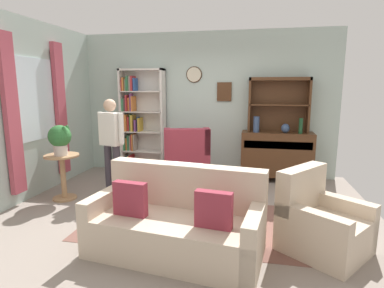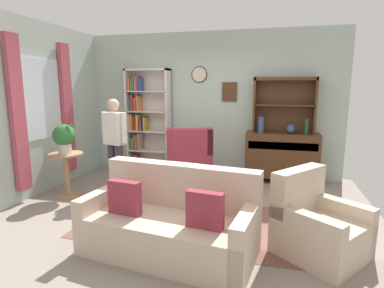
{
  "view_description": "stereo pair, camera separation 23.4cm",
  "coord_description": "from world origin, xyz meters",
  "px_view_note": "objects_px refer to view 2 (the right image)",
  "views": [
    {
      "loc": [
        0.96,
        -4.08,
        1.75
      ],
      "look_at": [
        0.1,
        0.2,
        0.95
      ],
      "focal_mm": 29.35,
      "sensor_mm": 36.0,
      "label": 1
    },
    {
      "loc": [
        1.19,
        -4.03,
        1.75
      ],
      "look_at": [
        0.1,
        0.2,
        0.95
      ],
      "focal_mm": 29.35,
      "sensor_mm": 36.0,
      "label": 2
    }
  ],
  "objects_px": {
    "bottle_wine": "(306,127)",
    "wingback_chair": "(190,164)",
    "sideboard_hutch": "(284,97)",
    "potted_plant_large": "(64,137)",
    "armchair_floral": "(317,228)",
    "book_stack": "(185,184)",
    "sideboard": "(282,155)",
    "person_reading": "(115,139)",
    "couch_floral": "(171,223)",
    "vase_tall": "(261,125)",
    "bookshelf": "(145,121)",
    "coffee_table": "(194,191)",
    "vase_round": "(291,129)",
    "plant_stand": "(67,170)"
  },
  "relations": [
    {
      "from": "couch_floral",
      "to": "coffee_table",
      "type": "height_order",
      "value": "couch_floral"
    },
    {
      "from": "wingback_chair",
      "to": "plant_stand",
      "type": "bearing_deg",
      "value": -148.17
    },
    {
      "from": "bottle_wine",
      "to": "person_reading",
      "type": "xyz_separation_m",
      "value": [
        -3.08,
        -1.21,
        -0.15
      ]
    },
    {
      "from": "sideboard",
      "to": "couch_floral",
      "type": "relative_size",
      "value": 0.68
    },
    {
      "from": "vase_round",
      "to": "bottle_wine",
      "type": "relative_size",
      "value": 0.61
    },
    {
      "from": "wingback_chair",
      "to": "potted_plant_large",
      "type": "height_order",
      "value": "potted_plant_large"
    },
    {
      "from": "couch_floral",
      "to": "armchair_floral",
      "type": "xyz_separation_m",
      "value": [
        1.51,
        0.33,
        -0.02
      ]
    },
    {
      "from": "vase_tall",
      "to": "bottle_wine",
      "type": "xyz_separation_m",
      "value": [
        0.78,
        -0.01,
        -0.01
      ]
    },
    {
      "from": "person_reading",
      "to": "wingback_chair",
      "type": "bearing_deg",
      "value": 31.91
    },
    {
      "from": "vase_tall",
      "to": "book_stack",
      "type": "xyz_separation_m",
      "value": [
        -0.9,
        -1.92,
        -0.6
      ]
    },
    {
      "from": "book_stack",
      "to": "potted_plant_large",
      "type": "bearing_deg",
      "value": 172.59
    },
    {
      "from": "book_stack",
      "to": "vase_tall",
      "type": "bearing_deg",
      "value": 64.77
    },
    {
      "from": "plant_stand",
      "to": "couch_floral",
      "type": "bearing_deg",
      "value": -29.52
    },
    {
      "from": "sideboard",
      "to": "vase_tall",
      "type": "height_order",
      "value": "vase_tall"
    },
    {
      "from": "bookshelf",
      "to": "couch_floral",
      "type": "height_order",
      "value": "bookshelf"
    },
    {
      "from": "wingback_chair",
      "to": "bookshelf",
      "type": "bearing_deg",
      "value": 148.44
    },
    {
      "from": "sideboard_hutch",
      "to": "book_stack",
      "type": "xyz_separation_m",
      "value": [
        -1.29,
        -2.11,
        -1.1
      ]
    },
    {
      "from": "bookshelf",
      "to": "person_reading",
      "type": "distance_m",
      "value": 1.39
    },
    {
      "from": "vase_round",
      "to": "wingback_chair",
      "type": "xyz_separation_m",
      "value": [
        -1.72,
        -0.55,
        -0.62
      ]
    },
    {
      "from": "sideboard",
      "to": "couch_floral",
      "type": "xyz_separation_m",
      "value": [
        -1.2,
        -2.91,
        -0.2
      ]
    },
    {
      "from": "sideboard",
      "to": "bottle_wine",
      "type": "bearing_deg",
      "value": -12.89
    },
    {
      "from": "vase_tall",
      "to": "wingback_chair",
      "type": "distance_m",
      "value": 1.48
    },
    {
      "from": "vase_tall",
      "to": "vase_round",
      "type": "xyz_separation_m",
      "value": [
        0.52,
        0.01,
        -0.06
      ]
    },
    {
      "from": "potted_plant_large",
      "to": "sideboard_hutch",
      "type": "bearing_deg",
      "value": 29.14
    },
    {
      "from": "sideboard",
      "to": "plant_stand",
      "type": "distance_m",
      "value": 3.74
    },
    {
      "from": "book_stack",
      "to": "vase_round",
      "type": "bearing_deg",
      "value": 53.61
    },
    {
      "from": "couch_floral",
      "to": "wingback_chair",
      "type": "distance_m",
      "value": 2.33
    },
    {
      "from": "sideboard_hutch",
      "to": "bottle_wine",
      "type": "xyz_separation_m",
      "value": [
        0.39,
        -0.2,
        -0.5
      ]
    },
    {
      "from": "coffee_table",
      "to": "book_stack",
      "type": "bearing_deg",
      "value": -157.63
    },
    {
      "from": "sideboard_hutch",
      "to": "potted_plant_large",
      "type": "relative_size",
      "value": 2.36
    },
    {
      "from": "armchair_floral",
      "to": "sideboard_hutch",
      "type": "bearing_deg",
      "value": 96.72
    },
    {
      "from": "armchair_floral",
      "to": "book_stack",
      "type": "height_order",
      "value": "armchair_floral"
    },
    {
      "from": "couch_floral",
      "to": "potted_plant_large",
      "type": "bearing_deg",
      "value": 150.97
    },
    {
      "from": "couch_floral",
      "to": "plant_stand",
      "type": "distance_m",
      "value": 2.46
    },
    {
      "from": "wingback_chair",
      "to": "person_reading",
      "type": "xyz_separation_m",
      "value": [
        -1.1,
        -0.68,
        0.52
      ]
    },
    {
      "from": "bottle_wine",
      "to": "wingback_chair",
      "type": "relative_size",
      "value": 0.26
    },
    {
      "from": "bottle_wine",
      "to": "coffee_table",
      "type": "xyz_separation_m",
      "value": [
        -1.57,
        -1.86,
        -0.71
      ]
    },
    {
      "from": "vase_round",
      "to": "armchair_floral",
      "type": "relative_size",
      "value": 0.16
    },
    {
      "from": "wingback_chair",
      "to": "person_reading",
      "type": "distance_m",
      "value": 1.39
    },
    {
      "from": "wingback_chair",
      "to": "vase_round",
      "type": "bearing_deg",
      "value": 17.78
    },
    {
      "from": "sideboard_hutch",
      "to": "bookshelf",
      "type": "bearing_deg",
      "value": -179.45
    },
    {
      "from": "bottle_wine",
      "to": "potted_plant_large",
      "type": "relative_size",
      "value": 0.6
    },
    {
      "from": "sideboard",
      "to": "sideboard_hutch",
      "type": "relative_size",
      "value": 1.18
    },
    {
      "from": "vase_round",
      "to": "book_stack",
      "type": "height_order",
      "value": "vase_round"
    },
    {
      "from": "bottle_wine",
      "to": "vase_round",
      "type": "bearing_deg",
      "value": 175.05
    },
    {
      "from": "vase_round",
      "to": "book_stack",
      "type": "relative_size",
      "value": 0.79
    },
    {
      "from": "bottle_wine",
      "to": "plant_stand",
      "type": "relative_size",
      "value": 0.39
    },
    {
      "from": "bookshelf",
      "to": "plant_stand",
      "type": "distance_m",
      "value": 1.98
    },
    {
      "from": "sideboard",
      "to": "person_reading",
      "type": "relative_size",
      "value": 0.83
    },
    {
      "from": "bookshelf",
      "to": "bottle_wine",
      "type": "bearing_deg",
      "value": -3.16
    }
  ]
}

